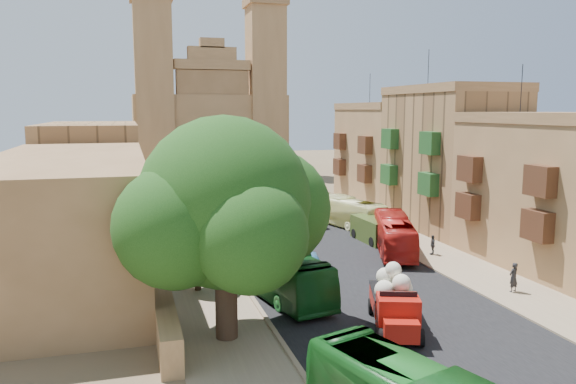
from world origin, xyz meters
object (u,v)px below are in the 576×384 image
olive_pickup (373,230)px  car_white_a (236,230)px  street_tree_c (170,193)px  church (208,121)px  car_blue_a (310,262)px  car_white_b (275,204)px  ficus_tree (227,209)px  car_blue_b (223,189)px  red_truck (395,302)px  car_dkblue (203,195)px  bus_green_north (275,269)px  street_tree_b (180,204)px  car_cream (309,220)px  bus_cream_east (345,212)px  pedestrian_c (433,245)px  pedestrian_a (513,277)px  street_tree_d (163,179)px  street_tree_a (197,244)px  bus_red_east (394,234)px

olive_pickup → car_white_a: size_ratio=1.25×
street_tree_c → olive_pickup: bearing=-41.6°
church → car_blue_a: size_ratio=9.14×
street_tree_c → car_white_b: (12.09, 3.04, -2.29)m
ficus_tree → car_blue_b: ficus_tree is taller
car_white_b → red_truck: bearing=80.2°
car_dkblue → car_white_b: (7.09, -9.18, -0.00)m
car_blue_b → bus_green_north: bearing=-119.2°
street_tree_b → car_blue_b: street_tree_b is taller
church → car_cream: size_ratio=8.47×
street_tree_c → bus_green_north: street_tree_c is taller
bus_cream_east → car_blue_a: bearing=44.2°
ficus_tree → pedestrian_c: bearing=32.5°
ficus_tree → car_blue_a: bearing=52.7°
street_tree_c → olive_pickup: 22.13m
olive_pickup → car_white_a: olive_pickup is taller
car_blue_b → pedestrian_a: pedestrian_a is taller
red_truck → car_dkblue: red_truck is taller
street_tree_b → car_blue_b: bearing=73.8°
red_truck → car_blue_a: 11.38m
car_blue_b → pedestrian_a: 48.26m
street_tree_d → car_cream: street_tree_d is taller
ficus_tree → street_tree_d: (-0.60, 43.99, -3.77)m
street_tree_b → bus_green_north: bearing=-72.0°
bus_cream_east → car_white_b: size_ratio=2.90×
pedestrian_c → street_tree_a: bearing=-61.7°
street_tree_d → bus_cream_east: bearing=-50.1°
pedestrian_a → bus_cream_east: bearing=-99.4°
street_tree_a → bus_red_east: (16.50, 5.39, -1.52)m
bus_green_north → street_tree_d: bearing=85.5°
street_tree_a → car_blue_a: 8.76m
car_blue_b → bus_cream_east: bearing=-96.2°
car_blue_a → bus_green_north: bearing=-118.6°
red_truck → pedestrian_c: size_ratio=3.84×
bus_red_east → car_white_a: bus_red_east is taller
pedestrian_c → street_tree_d: bearing=-132.3°
street_tree_d → red_truck: size_ratio=0.70×
church → car_white_b: size_ratio=10.03×
bus_green_north → pedestrian_a: bearing=-25.9°
car_dkblue → pedestrian_c: (14.11, -32.41, 0.18)m
street_tree_d → bus_red_east: (16.50, -30.61, -1.39)m
pedestrian_a → ficus_tree: bearing=-9.8°
bus_green_north → car_white_b: size_ratio=3.13×
car_dkblue → street_tree_d: bearing=160.5°
church → red_truck: size_ratio=5.89×
bus_green_north → car_blue_b: bus_green_north is taller
bus_cream_east → car_dkblue: 23.08m
street_tree_a → street_tree_b: bearing=90.0°
car_cream → pedestrian_c: pedestrian_c is taller
bus_red_east → bus_green_north: bearing=52.6°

